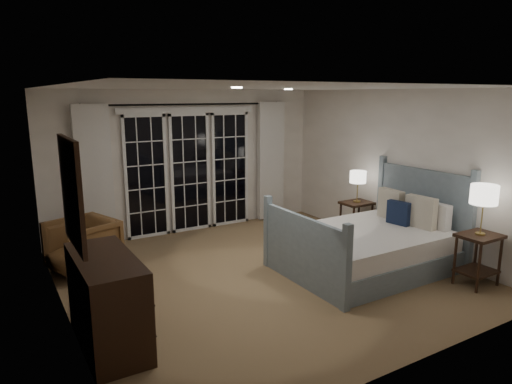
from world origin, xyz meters
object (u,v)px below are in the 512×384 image
nightstand_left (478,252)px  dresser (107,301)px  bed (369,245)px  armchair (83,246)px  nightstand_right (356,214)px  lamp_left (484,195)px  lamp_right (358,177)px

nightstand_left → dresser: size_ratio=0.53×
bed → dresser: size_ratio=1.79×
dresser → bed: bearing=2.5°
bed → nightstand_left: size_ratio=3.37×
armchair → dresser: dresser is taller
nightstand_right → lamp_left: size_ratio=1.01×
bed → lamp_left: (0.77, -1.14, 0.86)m
armchair → bed: bearing=42.1°
nightstand_left → lamp_left: 0.74m
nightstand_right → lamp_left: lamp_left is taller
lamp_left → dresser: lamp_left is taller
nightstand_left → dresser: (-4.41, 0.98, 0.00)m
lamp_right → lamp_left: bearing=-90.4°
bed → lamp_right: 1.54m
nightstand_right → lamp_left: bearing=-90.4°
bed → dresser: 3.65m
dresser → armchair: bearing=85.8°
lamp_left → dresser: size_ratio=0.50×
lamp_left → nightstand_left: bearing=-26.6°
nightstand_right → dresser: bearing=-164.1°
nightstand_right → nightstand_left: bearing=-90.4°
lamp_left → lamp_right: (0.01, 2.25, -0.13)m
nightstand_left → nightstand_right: size_ratio=1.05×
nightstand_left → lamp_right: (0.01, 2.25, 0.61)m
nightstand_left → lamp_left: bearing=153.4°
dresser → nightstand_left: bearing=-12.5°
bed → lamp_right: size_ratio=4.33×
lamp_right → dresser: 4.64m
bed → lamp_left: size_ratio=3.56×
lamp_left → lamp_right: lamp_left is taller
armchair → dresser: (-0.16, -2.10, 0.08)m
bed → nightstand_left: 1.38m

